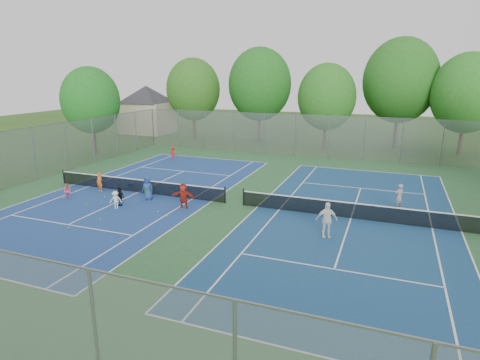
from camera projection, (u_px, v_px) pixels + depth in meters
name	position (u px, v px, depth m)	size (l,w,h in m)	color
ground	(234.00, 204.00, 24.71)	(120.00, 120.00, 0.00)	#2B5219
court_pad	(234.00, 204.00, 24.71)	(32.00, 32.00, 0.01)	#2C5D33
court_left	(138.00, 192.00, 27.12)	(10.97, 23.77, 0.01)	navy
court_right	(351.00, 218.00, 22.30)	(10.97, 23.77, 0.01)	navy
net_left	(138.00, 186.00, 27.01)	(12.87, 0.10, 0.91)	black
net_right	(351.00, 211.00, 22.18)	(12.87, 0.10, 0.91)	black
fence_north	(295.00, 135.00, 38.63)	(32.00, 0.10, 4.00)	gray
fence_west	(34.00, 154.00, 29.71)	(32.00, 0.10, 4.00)	gray
house	(147.00, 101.00, 52.85)	(11.03, 11.03, 7.30)	#B7A88C
tree_nw	(193.00, 89.00, 47.85)	(6.40, 6.40, 9.58)	#443326
tree_nl	(260.00, 84.00, 45.83)	(7.20, 7.20, 10.69)	#443326
tree_nc	(327.00, 97.00, 41.57)	(6.00, 6.00, 8.85)	#443326
tree_nr	(400.00, 81.00, 41.43)	(7.60, 7.60, 11.42)	#443326
tree_ne	(467.00, 93.00, 37.84)	(6.60, 6.60, 9.77)	#443326
tree_side_w	(91.00, 100.00, 38.92)	(5.60, 5.60, 8.47)	#443326
ball_crate	(131.00, 185.00, 28.44)	(0.31, 0.31, 0.27)	blue
ball_hopper	(148.00, 191.00, 26.39)	(0.30, 0.30, 0.60)	green
student_a	(100.00, 182.00, 27.20)	(0.48, 0.32, 1.32)	orange
student_b	(67.00, 191.00, 25.67)	(0.49, 0.38, 1.00)	#E0577D
student_c	(116.00, 200.00, 23.77)	(0.71, 0.41, 1.10)	white
student_d	(120.00, 196.00, 24.29)	(0.69, 0.29, 1.18)	black
student_e	(148.00, 188.00, 25.42)	(0.75, 0.49, 1.53)	navy
student_f	(183.00, 196.00, 23.80)	(1.43, 0.45, 1.54)	#B52819
child_far_baseline	(173.00, 153.00, 37.51)	(0.75, 0.43, 1.16)	red
instructor	(399.00, 197.00, 23.51)	(0.58, 0.38, 1.59)	gray
teen_court_b	(327.00, 220.00, 19.57)	(1.06, 0.44, 1.80)	white
tennis_ball_0	(87.00, 205.00, 24.43)	(0.07, 0.07, 0.07)	#B0C22D
tennis_ball_1	(64.00, 198.00, 25.83)	(0.07, 0.07, 0.07)	#ADCF30
tennis_ball_2	(167.00, 216.00, 22.58)	(0.07, 0.07, 0.07)	gold
tennis_ball_3	(69.00, 228.00, 20.82)	(0.07, 0.07, 0.07)	#C4EE37
tennis_ball_4	(100.00, 220.00, 22.03)	(0.07, 0.07, 0.07)	#CDE134
tennis_ball_5	(154.00, 201.00, 25.32)	(0.07, 0.07, 0.07)	#A1C32D
tennis_ball_6	(137.00, 234.00, 20.09)	(0.07, 0.07, 0.07)	#E9F338
tennis_ball_7	(104.00, 197.00, 26.07)	(0.07, 0.07, 0.07)	#EEF338
tennis_ball_8	(61.00, 225.00, 21.31)	(0.07, 0.07, 0.07)	#BEE034
tennis_ball_9	(158.00, 212.00, 23.28)	(0.07, 0.07, 0.07)	yellow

